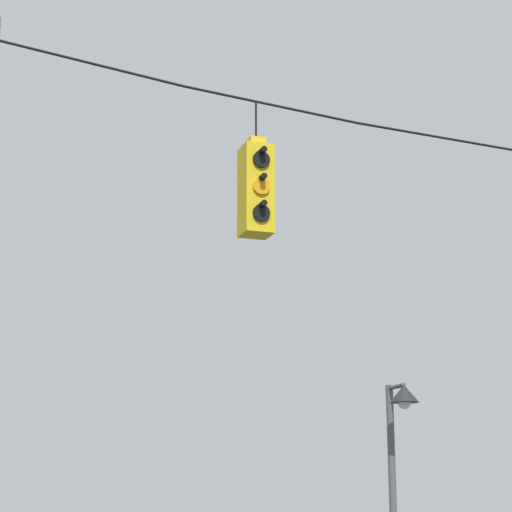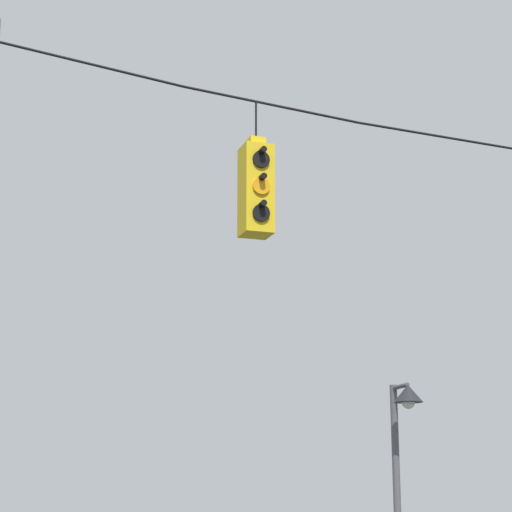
# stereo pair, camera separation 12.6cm
# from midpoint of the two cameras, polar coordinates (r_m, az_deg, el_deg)

# --- Properties ---
(traffic_light_near_right_pole) EXTENTS (0.34, 0.58, 1.61)m
(traffic_light_near_right_pole) POSITION_cam_midpoint_polar(r_m,az_deg,el_deg) (11.40, -0.32, 3.84)
(traffic_light_near_right_pole) COLOR yellow
(street_lamp) EXTENTS (0.47, 0.81, 4.34)m
(street_lamp) POSITION_cam_midpoint_polar(r_m,az_deg,el_deg) (16.21, 7.96, -11.13)
(street_lamp) COLOR #515156
(street_lamp) RESTS_ON ground_plane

